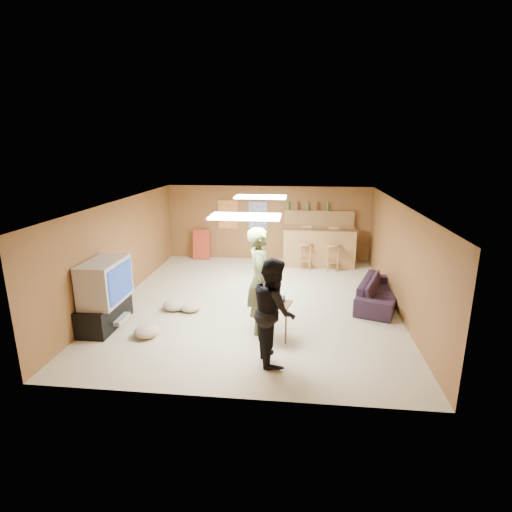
# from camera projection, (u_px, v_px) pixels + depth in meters

# --- Properties ---
(ground) EXTENTS (7.00, 7.00, 0.00)m
(ground) POSITION_uv_depth(u_px,v_px,m) (255.00, 302.00, 8.83)
(ground) COLOR #BEB291
(ground) RESTS_ON ground
(ceiling) EXTENTS (6.00, 7.00, 0.02)m
(ceiling) POSITION_uv_depth(u_px,v_px,m) (255.00, 203.00, 8.24)
(ceiling) COLOR silver
(ceiling) RESTS_ON ground
(wall_back) EXTENTS (6.00, 0.02, 2.20)m
(wall_back) POSITION_uv_depth(u_px,v_px,m) (268.00, 223.00, 11.89)
(wall_back) COLOR brown
(wall_back) RESTS_ON ground
(wall_front) EXTENTS (6.00, 0.02, 2.20)m
(wall_front) POSITION_uv_depth(u_px,v_px,m) (225.00, 324.00, 5.18)
(wall_front) COLOR brown
(wall_front) RESTS_ON ground
(wall_left) EXTENTS (0.02, 7.00, 2.20)m
(wall_left) POSITION_uv_depth(u_px,v_px,m) (121.00, 250.00, 8.85)
(wall_left) COLOR brown
(wall_left) RESTS_ON ground
(wall_right) EXTENTS (0.02, 7.00, 2.20)m
(wall_right) POSITION_uv_depth(u_px,v_px,m) (399.00, 258.00, 8.22)
(wall_right) COLOR brown
(wall_right) RESTS_ON ground
(tv_stand) EXTENTS (0.55, 1.30, 0.50)m
(tv_stand) POSITION_uv_depth(u_px,v_px,m) (105.00, 313.00, 7.61)
(tv_stand) COLOR black
(tv_stand) RESTS_ON ground
(dvd_box) EXTENTS (0.35, 0.50, 0.08)m
(dvd_box) POSITION_uv_depth(u_px,v_px,m) (116.00, 319.00, 7.61)
(dvd_box) COLOR #B2B2B7
(dvd_box) RESTS_ON tv_stand
(tv_body) EXTENTS (0.60, 1.10, 0.80)m
(tv_body) POSITION_uv_depth(u_px,v_px,m) (105.00, 281.00, 7.43)
(tv_body) COLOR #B2B2B7
(tv_body) RESTS_ON tv_stand
(tv_screen) EXTENTS (0.02, 0.95, 0.65)m
(tv_screen) POSITION_uv_depth(u_px,v_px,m) (121.00, 282.00, 7.39)
(tv_screen) COLOR navy
(tv_screen) RESTS_ON tv_body
(bar_counter) EXTENTS (2.00, 0.60, 1.10)m
(bar_counter) POSITION_uv_depth(u_px,v_px,m) (319.00, 247.00, 11.35)
(bar_counter) COLOR olive
(bar_counter) RESTS_ON ground
(bar_lip) EXTENTS (2.10, 0.12, 0.05)m
(bar_lip) POSITION_uv_depth(u_px,v_px,m) (320.00, 230.00, 10.96)
(bar_lip) COLOR #452716
(bar_lip) RESTS_ON bar_counter
(bar_shelf) EXTENTS (2.00, 0.18, 0.05)m
(bar_shelf) POSITION_uv_depth(u_px,v_px,m) (319.00, 211.00, 11.53)
(bar_shelf) COLOR olive
(bar_shelf) RESTS_ON bar_backing
(bar_backing) EXTENTS (2.00, 0.14, 0.60)m
(bar_backing) POSITION_uv_depth(u_px,v_px,m) (319.00, 222.00, 11.63)
(bar_backing) COLOR olive
(bar_backing) RESTS_ON bar_counter
(poster_left) EXTENTS (0.60, 0.03, 0.85)m
(poster_left) POSITION_uv_depth(u_px,v_px,m) (228.00, 215.00, 11.91)
(poster_left) COLOR #BF3F26
(poster_left) RESTS_ON wall_back
(poster_right) EXTENTS (0.55, 0.03, 0.80)m
(poster_right) POSITION_uv_depth(u_px,v_px,m) (258.00, 215.00, 11.81)
(poster_right) COLOR #334C99
(poster_right) RESTS_ON wall_back
(folding_chair_stack) EXTENTS (0.50, 0.26, 0.91)m
(folding_chair_stack) POSITION_uv_depth(u_px,v_px,m) (202.00, 244.00, 12.08)
(folding_chair_stack) COLOR #B63B21
(folding_chair_stack) RESTS_ON ground
(ceiling_panel_front) EXTENTS (1.20, 0.60, 0.04)m
(ceiling_panel_front) POSITION_uv_depth(u_px,v_px,m) (245.00, 217.00, 6.81)
(ceiling_panel_front) COLOR white
(ceiling_panel_front) RESTS_ON ceiling
(ceiling_panel_back) EXTENTS (1.20, 0.60, 0.04)m
(ceiling_panel_back) POSITION_uv_depth(u_px,v_px,m) (261.00, 197.00, 9.40)
(ceiling_panel_back) COLOR white
(ceiling_panel_back) RESTS_ON ceiling
(person_olive) EXTENTS (0.54, 0.76, 1.97)m
(person_olive) POSITION_uv_depth(u_px,v_px,m) (260.00, 281.00, 7.22)
(person_olive) COLOR #4E5531
(person_olive) RESTS_ON ground
(person_black) EXTENTS (0.84, 0.97, 1.70)m
(person_black) POSITION_uv_depth(u_px,v_px,m) (274.00, 311.00, 6.23)
(person_black) COLOR black
(person_black) RESTS_ON ground
(sofa) EXTENTS (1.33, 2.06, 0.56)m
(sofa) POSITION_uv_depth(u_px,v_px,m) (380.00, 292.00, 8.62)
(sofa) COLOR black
(sofa) RESTS_ON ground
(tray_table) EXTENTS (0.62, 0.54, 0.70)m
(tray_table) POSITION_uv_depth(u_px,v_px,m) (275.00, 321.00, 7.04)
(tray_table) COLOR #452716
(tray_table) RESTS_ON ground
(cup_red_near) EXTENTS (0.08, 0.08, 0.11)m
(cup_red_near) POSITION_uv_depth(u_px,v_px,m) (267.00, 299.00, 6.97)
(cup_red_near) COLOR red
(cup_red_near) RESTS_ON tray_table
(cup_red_far) EXTENTS (0.10, 0.10, 0.12)m
(cup_red_far) POSITION_uv_depth(u_px,v_px,m) (281.00, 301.00, 6.85)
(cup_red_far) COLOR red
(cup_red_far) RESTS_ON tray_table
(cup_blue) EXTENTS (0.09, 0.09, 0.11)m
(cup_blue) POSITION_uv_depth(u_px,v_px,m) (283.00, 298.00, 6.99)
(cup_blue) COLOR #1738A1
(cup_blue) RESTS_ON tray_table
(bar_stool_left) EXTENTS (0.49, 0.49, 1.20)m
(bar_stool_left) POSITION_uv_depth(u_px,v_px,m) (306.00, 248.00, 11.04)
(bar_stool_left) COLOR olive
(bar_stool_left) RESTS_ON ground
(bar_stool_right) EXTENTS (0.41, 0.41, 1.25)m
(bar_stool_right) POSITION_uv_depth(u_px,v_px,m) (333.00, 249.00, 10.88)
(bar_stool_right) COLOR olive
(bar_stool_right) RESTS_ON ground
(cushion_near_tv) EXTENTS (0.66, 0.66, 0.23)m
(cushion_near_tv) POSITION_uv_depth(u_px,v_px,m) (175.00, 304.00, 8.39)
(cushion_near_tv) COLOR tan
(cushion_near_tv) RESTS_ON ground
(cushion_mid) EXTENTS (0.55, 0.55, 0.20)m
(cushion_mid) POSITION_uv_depth(u_px,v_px,m) (191.00, 307.00, 8.32)
(cushion_mid) COLOR tan
(cushion_mid) RESTS_ON ground
(cushion_far) EXTENTS (0.55, 0.55, 0.21)m
(cushion_far) POSITION_uv_depth(u_px,v_px,m) (147.00, 331.00, 7.21)
(cushion_far) COLOR tan
(cushion_far) RESTS_ON ground
(bottle_row) EXTENTS (1.20, 0.08, 0.26)m
(bottle_row) POSITION_uv_depth(u_px,v_px,m) (308.00, 206.00, 11.50)
(bottle_row) COLOR #3F7233
(bottle_row) RESTS_ON bar_shelf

